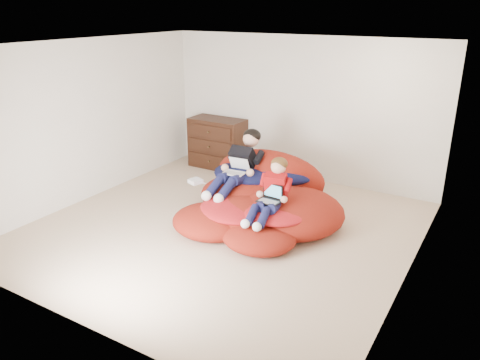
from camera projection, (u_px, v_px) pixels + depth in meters
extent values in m
cube|color=#C4A98C|center=(223.00, 236.00, 6.64)|extent=(5.10, 5.10, 0.25)
cube|color=silver|center=(300.00, 109.00, 8.18)|extent=(5.10, 0.02, 2.50)
cube|color=silver|center=(68.00, 210.00, 4.14)|extent=(5.10, 0.02, 2.50)
cube|color=silver|center=(88.00, 121.00, 7.37)|extent=(0.02, 5.10, 2.50)
cube|color=silver|center=(420.00, 177.00, 4.96)|extent=(0.02, 5.10, 2.50)
cube|color=silver|center=(220.00, 44.00, 5.72)|extent=(5.10, 5.10, 0.02)
cube|color=black|center=(218.00, 143.00, 8.97)|extent=(1.06, 0.53, 0.95)
cube|color=black|center=(210.00, 161.00, 8.85)|extent=(0.95, 0.03, 0.23)
cylinder|color=#4C3F26|center=(209.00, 161.00, 8.83)|extent=(0.03, 0.06, 0.03)
cube|color=black|center=(210.00, 147.00, 8.75)|extent=(0.95, 0.03, 0.23)
cylinder|color=#4C3F26|center=(209.00, 147.00, 8.73)|extent=(0.03, 0.06, 0.03)
cube|color=black|center=(209.00, 132.00, 8.65)|extent=(0.95, 0.03, 0.23)
cylinder|color=#4C3F26|center=(209.00, 132.00, 8.63)|extent=(0.03, 0.06, 0.03)
ellipsoid|color=maroon|center=(246.00, 195.00, 7.19)|extent=(1.44, 1.29, 0.52)
ellipsoid|color=maroon|center=(288.00, 211.00, 6.66)|extent=(1.60, 1.56, 0.58)
ellipsoid|color=maroon|center=(251.00, 216.00, 6.57)|extent=(1.47, 1.18, 0.47)
ellipsoid|color=maroon|center=(212.00, 221.00, 6.50)|extent=(1.14, 1.05, 0.38)
ellipsoid|color=maroon|center=(259.00, 237.00, 6.08)|extent=(1.00, 0.91, 0.33)
ellipsoid|color=maroon|center=(270.00, 176.00, 7.47)|extent=(1.85, 0.82, 0.82)
ellipsoid|color=#0F1238|center=(246.00, 174.00, 7.32)|extent=(1.06, 0.86, 0.27)
ellipsoid|color=#0F1238|center=(283.00, 174.00, 7.21)|extent=(1.00, 0.70, 0.24)
ellipsoid|color=red|center=(276.00, 210.00, 6.36)|extent=(1.01, 1.01, 0.18)
ellipsoid|color=red|center=(236.00, 209.00, 6.49)|extent=(1.05, 0.95, 0.19)
ellipsoid|color=#EDE8CD|center=(253.00, 157.00, 7.66)|extent=(0.49, 0.31, 0.31)
cube|color=black|center=(246.00, 161.00, 7.25)|extent=(0.37, 0.48, 0.53)
sphere|color=#DEA388|center=(251.00, 139.00, 7.28)|extent=(0.25, 0.25, 0.25)
ellipsoid|color=black|center=(252.00, 136.00, 7.29)|extent=(0.28, 0.27, 0.22)
cylinder|color=#13163E|center=(228.00, 177.00, 7.08)|extent=(0.17, 0.41, 0.23)
cylinder|color=#13163E|center=(214.00, 187.00, 6.80)|extent=(0.14, 0.40, 0.26)
sphere|color=white|center=(206.00, 196.00, 6.66)|extent=(0.15, 0.15, 0.15)
cylinder|color=#13163E|center=(239.00, 180.00, 6.98)|extent=(0.17, 0.41, 0.23)
cylinder|color=#13163E|center=(226.00, 190.00, 6.70)|extent=(0.14, 0.40, 0.26)
sphere|color=white|center=(219.00, 199.00, 6.56)|extent=(0.15, 0.15, 0.15)
cube|color=#AE0F11|center=(276.00, 188.00, 6.33)|extent=(0.33, 0.30, 0.46)
sphere|color=#DEA388|center=(278.00, 167.00, 6.27)|extent=(0.21, 0.21, 0.21)
ellipsoid|color=#4D3214|center=(279.00, 164.00, 6.28)|extent=(0.23, 0.22, 0.18)
cylinder|color=#13163E|center=(263.00, 205.00, 6.26)|extent=(0.19, 0.35, 0.19)
cylinder|color=#13163E|center=(252.00, 215.00, 6.03)|extent=(0.16, 0.34, 0.21)
sphere|color=white|center=(245.00, 224.00, 5.91)|extent=(0.12, 0.12, 0.12)
cylinder|color=#13163E|center=(274.00, 208.00, 6.18)|extent=(0.19, 0.35, 0.19)
cylinder|color=#13163E|center=(263.00, 218.00, 5.95)|extent=(0.16, 0.34, 0.21)
sphere|color=white|center=(257.00, 227.00, 5.83)|extent=(0.12, 0.12, 0.12)
cube|color=silver|center=(234.00, 173.00, 7.01)|extent=(0.33, 0.24, 0.01)
cube|color=gray|center=(234.00, 173.00, 7.00)|extent=(0.28, 0.14, 0.00)
cube|color=silver|center=(239.00, 164.00, 7.10)|extent=(0.32, 0.13, 0.20)
cube|color=blue|center=(239.00, 163.00, 7.10)|extent=(0.28, 0.10, 0.16)
cube|color=black|center=(269.00, 201.00, 6.21)|extent=(0.32, 0.23, 0.01)
cube|color=gray|center=(269.00, 201.00, 6.20)|extent=(0.26, 0.14, 0.00)
cube|color=black|center=(273.00, 191.00, 6.26)|extent=(0.30, 0.05, 0.21)
cube|color=teal|center=(273.00, 191.00, 6.25)|extent=(0.27, 0.03, 0.17)
cube|color=silver|center=(195.00, 181.00, 7.18)|extent=(0.22, 0.22, 0.07)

